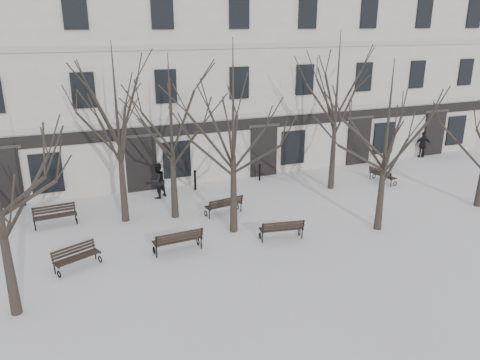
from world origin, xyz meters
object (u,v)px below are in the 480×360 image
bench_0 (76,256)px  bench_3 (55,215)px  bench_2 (282,229)px  tree_1 (233,116)px  bench_5 (382,175)px  tree_2 (388,127)px  bench_1 (178,240)px  bench_4 (224,205)px

bench_0 → bench_3: bearing=75.2°
bench_2 → bench_3: size_ratio=1.01×
tree_1 → bench_2: tree_1 is taller
bench_2 → tree_1: bearing=-34.8°
bench_2 → bench_3: (-8.56, 4.95, 0.00)m
bench_2 → bench_5: size_ratio=1.11×
tree_2 → bench_5: 7.64m
tree_1 → tree_2: tree_1 is taller
tree_2 → bench_5: (4.10, 5.03, -4.03)m
tree_2 → bench_1: tree_2 is taller
tree_2 → bench_1: size_ratio=3.71×
bench_0 → bench_5: bench_0 is taller
bench_3 → bench_5: 17.00m
tree_1 → bench_2: bearing=-44.4°
tree_1 → bench_5: tree_1 is taller
tree_2 → bench_0: size_ratio=4.13×
bench_4 → bench_5: size_ratio=1.09×
bench_1 → bench_5: (12.63, 3.96, -0.08)m
bench_4 → bench_3: bearing=-21.4°
bench_3 → bench_1: bearing=-50.0°
bench_4 → tree_2: bearing=135.5°
bench_1 → bench_4: (2.93, 2.89, -0.04)m
tree_2 → bench_3: size_ratio=3.90×
bench_0 → bench_3: (-0.63, 4.29, 0.04)m
bench_0 → bench_1: bearing=-25.7°
tree_1 → bench_1: bearing=-159.5°
bench_1 → bench_0: bearing=-5.9°
tree_2 → bench_2: size_ratio=3.85×
tree_1 → bench_0: size_ratio=4.59×
bench_4 → bench_5: bench_4 is taller
tree_2 → bench_3: tree_2 is taller
tree_2 → bench_1: 9.46m
bench_1 → bench_4: 4.11m
bench_3 → bench_4: size_ratio=1.00×
tree_2 → bench_4: (-5.60, 3.96, -3.99)m
tree_1 → bench_0: 7.88m
bench_1 → bench_2: bench_1 is taller
tree_2 → bench_4: size_ratio=3.91×
bench_5 → tree_1: bearing=97.0°
bench_3 → bench_5: size_ratio=1.10×
bench_0 → bench_5: (16.36, 3.79, -0.01)m
tree_1 → bench_1: size_ratio=4.12×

